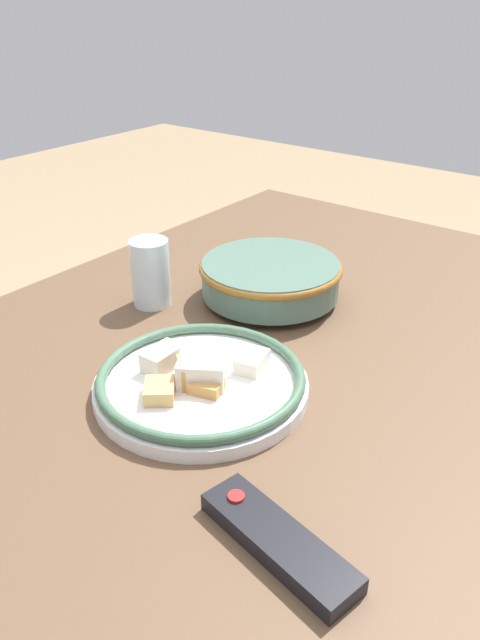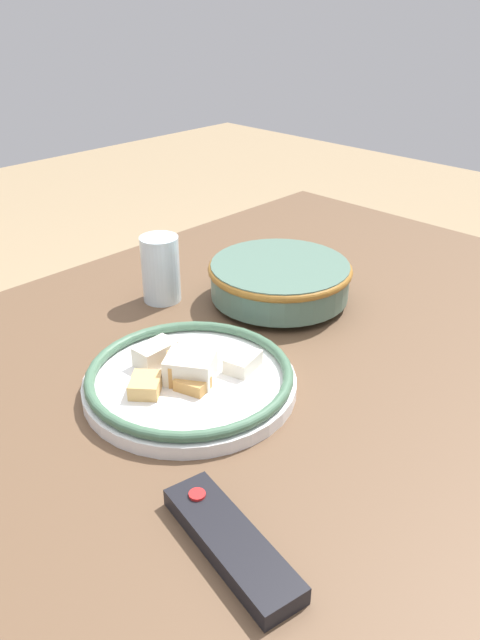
# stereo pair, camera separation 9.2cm
# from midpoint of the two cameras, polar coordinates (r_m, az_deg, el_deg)

# --- Properties ---
(dining_table) EXTENTS (1.51, 0.90, 0.75)m
(dining_table) POSITION_cam_midpoint_polar(r_m,az_deg,el_deg) (0.91, 0.28, -9.12)
(dining_table) COLOR brown
(dining_table) RESTS_ON ground_plane
(noodle_bowl) EXTENTS (0.24, 0.24, 0.07)m
(noodle_bowl) POSITION_cam_midpoint_polar(r_m,az_deg,el_deg) (1.04, 6.19, 3.67)
(noodle_bowl) COLOR #4C6B5B
(noodle_bowl) RESTS_ON dining_table
(food_plate) EXTENTS (0.28, 0.28, 0.05)m
(food_plate) POSITION_cam_midpoint_polar(r_m,az_deg,el_deg) (0.82, -1.44, -5.44)
(food_plate) COLOR white
(food_plate) RESTS_ON dining_table
(tv_remote) EXTENTS (0.08, 0.18, 0.02)m
(tv_remote) POSITION_cam_midpoint_polar(r_m,az_deg,el_deg) (0.62, 3.64, -19.79)
(tv_remote) COLOR black
(tv_remote) RESTS_ON dining_table
(drinking_glass) EXTENTS (0.06, 0.06, 0.11)m
(drinking_glass) POSITION_cam_midpoint_polar(r_m,az_deg,el_deg) (1.04, -4.75, 4.62)
(drinking_glass) COLOR silver
(drinking_glass) RESTS_ON dining_table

